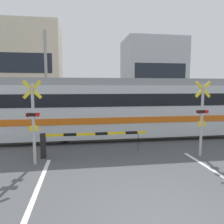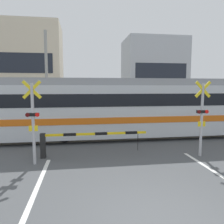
% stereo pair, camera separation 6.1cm
% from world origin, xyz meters
% --- Properties ---
extents(rail_track_near, '(50.00, 0.10, 0.08)m').
position_xyz_m(rail_track_near, '(0.00, 7.36, 0.04)').
color(rail_track_near, '#6B6051').
rests_on(rail_track_near, ground_plane).
extents(rail_track_far, '(50.00, 0.10, 0.08)m').
position_xyz_m(rail_track_far, '(0.00, 8.79, 0.04)').
color(rail_track_far, '#6B6051').
rests_on(rail_track_far, ground_plane).
extents(commuter_train, '(18.34, 2.69, 3.32)m').
position_xyz_m(commuter_train, '(3.24, 8.07, 1.77)').
color(commuter_train, silver).
rests_on(commuter_train, ground_plane).
extents(crossing_barrier_near, '(4.39, 0.20, 1.01)m').
position_xyz_m(crossing_barrier_near, '(-1.86, 4.95, 0.74)').
color(crossing_barrier_near, black).
rests_on(crossing_barrier_near, ground_plane).
extents(crossing_barrier_far, '(4.39, 0.20, 1.01)m').
position_xyz_m(crossing_barrier_far, '(1.86, 10.83, 0.74)').
color(crossing_barrier_far, black).
rests_on(crossing_barrier_far, ground_plane).
extents(crossing_signal_left, '(0.68, 0.15, 3.11)m').
position_xyz_m(crossing_signal_left, '(-3.32, 4.24, 1.71)').
color(crossing_signal_left, '#B2B2B7').
rests_on(crossing_signal_left, ground_plane).
extents(crossing_signal_right, '(0.68, 0.15, 3.11)m').
position_xyz_m(crossing_signal_right, '(3.32, 4.24, 1.71)').
color(crossing_signal_right, '#B2B2B7').
rests_on(crossing_signal_right, ground_plane).
extents(pedestrian, '(0.38, 0.23, 1.79)m').
position_xyz_m(pedestrian, '(-0.58, 13.73, 1.04)').
color(pedestrian, '#33384C').
rests_on(pedestrian, ground_plane).
extents(building_left_of_street, '(7.82, 5.03, 9.30)m').
position_xyz_m(building_left_of_street, '(-7.38, 20.24, 4.65)').
color(building_left_of_street, beige).
rests_on(building_left_of_street, ground_plane).
extents(building_right_of_street, '(6.49, 5.03, 8.17)m').
position_xyz_m(building_right_of_street, '(6.72, 20.24, 4.09)').
color(building_right_of_street, '#B2B7BC').
rests_on(building_right_of_street, ground_plane).
extents(utility_pole_streetside, '(0.22, 0.22, 7.07)m').
position_xyz_m(utility_pole_streetside, '(-4.07, 13.33, 3.54)').
color(utility_pole_streetside, gray).
rests_on(utility_pole_streetside, ground_plane).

